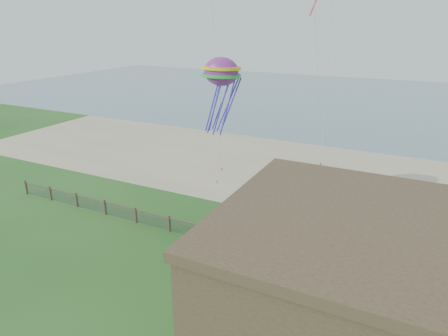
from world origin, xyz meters
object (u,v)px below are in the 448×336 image
(chainlink_fence, at_px, (206,234))
(picnic_table, at_px, (255,278))
(motel, at_px, (416,325))
(octopus_kite, at_px, (221,94))

(chainlink_fence, distance_m, picnic_table, 5.68)
(chainlink_fence, height_order, picnic_table, chainlink_fence)
(motel, xyz_separation_m, octopus_kite, (-15.21, 13.69, 5.47))
(motel, height_order, octopus_kite, octopus_kite)
(chainlink_fence, bearing_deg, motel, -28.30)
(chainlink_fence, relative_size, motel, 2.41)
(chainlink_fence, height_order, motel, motel)
(chainlink_fence, xyz_separation_m, picnic_table, (4.86, -2.92, -0.17))
(chainlink_fence, relative_size, picnic_table, 20.11)
(motel, relative_size, picnic_table, 8.33)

